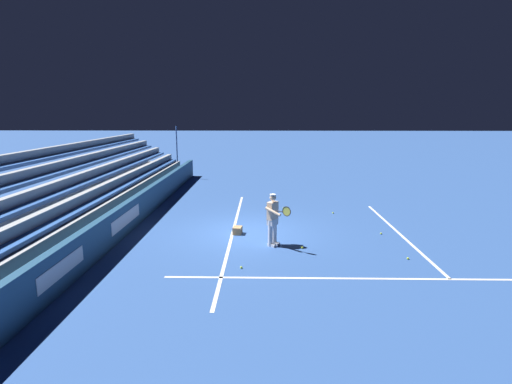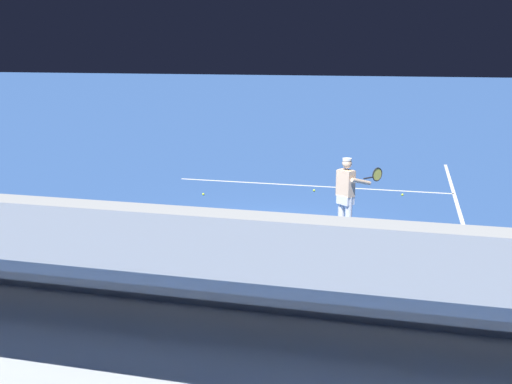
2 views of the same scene
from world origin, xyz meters
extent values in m
plane|color=#2D5193|center=(0.00, 0.00, 0.00)|extent=(160.00, 160.00, 0.00)
cube|color=white|center=(0.00, -0.50, 0.00)|extent=(12.00, 0.10, 0.01)
cube|color=white|center=(4.11, 4.00, 0.00)|extent=(0.10, 12.00, 0.01)
cube|color=white|center=(0.00, 5.50, 0.00)|extent=(8.22, 0.10, 0.01)
cube|color=navy|center=(0.00, -4.34, 0.55)|extent=(25.79, 0.24, 1.10)
cube|color=silver|center=(0.48, -4.22, 0.61)|extent=(2.80, 0.01, 0.44)
cube|color=silver|center=(5.04, -4.22, 0.61)|extent=(2.20, 0.01, 0.40)
cube|color=#9EA3A8|center=(0.00, -6.54, 0.55)|extent=(24.50, 3.20, 1.10)
cube|color=#2D5BAD|center=(0.00, -5.34, 1.18)|extent=(24.01, 0.40, 0.12)
cube|color=#9EA3A8|center=(0.00, -5.62, 1.33)|extent=(24.50, 0.24, 0.45)
cube|color=#2D5BAD|center=(0.00, -6.14, 1.63)|extent=(24.01, 0.40, 0.12)
cube|color=#9EA3A8|center=(0.00, -6.42, 1.77)|extent=(24.50, 0.24, 0.45)
cube|color=#2D5BAD|center=(0.00, -6.94, 2.08)|extent=(24.01, 0.40, 0.12)
cube|color=#9EA3A8|center=(0.00, -7.22, 2.23)|extent=(24.50, 0.24, 0.45)
cube|color=#2D5BAD|center=(0.00, -7.74, 2.53)|extent=(24.01, 0.40, 0.12)
cube|color=#9EA3A8|center=(0.00, -8.02, 2.67)|extent=(24.50, 0.24, 0.45)
cylinder|color=#4C70B2|center=(-11.88, -5.04, 1.70)|extent=(0.08, 0.08, 3.40)
cylinder|color=silver|center=(1.40, 0.97, 0.44)|extent=(0.15, 0.15, 0.88)
cylinder|color=silver|center=(1.58, 0.84, 0.44)|extent=(0.15, 0.15, 0.88)
cube|color=white|center=(1.44, 1.02, 0.04)|extent=(0.26, 0.29, 0.09)
cube|color=white|center=(1.61, 0.88, 0.04)|extent=(0.26, 0.29, 0.09)
cube|color=silver|center=(1.49, 0.90, 0.80)|extent=(0.40, 0.38, 0.20)
cube|color=beige|center=(1.49, 0.90, 1.17)|extent=(0.41, 0.39, 0.58)
sphere|color=beige|center=(1.50, 0.91, 1.60)|extent=(0.21, 0.21, 0.21)
cylinder|color=white|center=(1.50, 0.91, 1.69)|extent=(0.20, 0.20, 0.05)
cylinder|color=beige|center=(1.30, 1.06, 1.13)|extent=(0.09, 0.09, 0.56)
cylinder|color=beige|center=(1.81, 0.91, 1.22)|extent=(0.43, 0.51, 0.24)
cylinder|color=black|center=(1.96, 1.10, 1.27)|extent=(0.21, 0.26, 0.03)
torus|color=black|center=(2.13, 1.32, 1.31)|extent=(0.21, 0.26, 0.31)
cylinder|color=#D6D14C|center=(2.13, 1.32, 1.31)|extent=(0.17, 0.22, 0.27)
cube|color=#A87F51|center=(0.26, -0.32, 0.13)|extent=(0.43, 0.34, 0.26)
sphere|color=#CCE533|center=(1.79, 1.86, 0.03)|extent=(0.07, 0.07, 0.07)
sphere|color=#CCE533|center=(-3.58, 1.51, 0.03)|extent=(0.07, 0.07, 0.07)
sphere|color=#CCE533|center=(-2.73, 3.60, 0.03)|extent=(0.07, 0.07, 0.07)
sphere|color=#CCE533|center=(3.49, 0.00, 0.03)|extent=(0.07, 0.07, 0.07)
sphere|color=#CCE533|center=(0.22, 4.81, 0.03)|extent=(0.07, 0.07, 0.07)
sphere|color=#CCE533|center=(2.69, 4.90, 0.03)|extent=(0.07, 0.07, 0.07)
camera|label=1|loc=(13.96, 0.62, 4.29)|focal=28.00mm
camera|label=2|loc=(2.69, -11.84, 4.01)|focal=42.00mm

